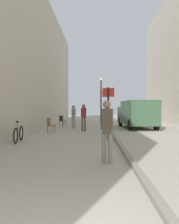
% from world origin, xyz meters
% --- Properties ---
extents(ground_plane, '(80.00, 80.00, 0.00)m').
position_xyz_m(ground_plane, '(0.00, 12.00, 0.00)').
color(ground_plane, '#A8A093').
extents(building_facade_left, '(3.62, 40.00, 11.09)m').
position_xyz_m(building_facade_left, '(-5.41, 12.00, 5.54)').
color(building_facade_left, '#BCB29E').
rests_on(building_facade_left, ground_plane).
extents(kerb_strip, '(0.16, 40.00, 0.12)m').
position_xyz_m(kerb_strip, '(1.58, 12.00, 0.06)').
color(kerb_strip, gray).
rests_on(kerb_strip, ground_plane).
extents(pedestrian_main_foreground, '(0.34, 0.27, 1.79)m').
position_xyz_m(pedestrian_main_foreground, '(-1.16, 15.42, 1.03)').
color(pedestrian_main_foreground, gray).
rests_on(pedestrian_main_foreground, ground_plane).
extents(pedestrian_mid_block, '(0.37, 0.24, 1.84)m').
position_xyz_m(pedestrian_mid_block, '(-0.26, 13.29, 1.07)').
color(pedestrian_mid_block, brown).
rests_on(pedestrian_mid_block, ground_plane).
extents(pedestrian_far_crossing, '(0.35, 0.25, 1.79)m').
position_xyz_m(pedestrian_far_crossing, '(0.89, 4.45, 1.04)').
color(pedestrian_far_crossing, gray).
rests_on(pedestrian_far_crossing, ground_plane).
extents(delivery_van, '(2.47, 5.43, 2.14)m').
position_xyz_m(delivery_van, '(3.76, 15.76, 1.16)').
color(delivery_van, '#335138').
rests_on(delivery_van, ground_plane).
extents(street_sign_post, '(0.59, 0.18, 2.60)m').
position_xyz_m(street_sign_post, '(1.18, 9.21, 1.55)').
color(street_sign_post, black).
rests_on(street_sign_post, ground_plane).
extents(lamp_post, '(0.28, 0.28, 4.76)m').
position_xyz_m(lamp_post, '(1.10, 21.99, 2.72)').
color(lamp_post, black).
rests_on(lamp_post, ground_plane).
extents(bicycle_leaning, '(0.24, 1.77, 0.98)m').
position_xyz_m(bicycle_leaning, '(-3.01, 8.37, 0.38)').
color(bicycle_leaning, black).
rests_on(bicycle_leaning, ground_plane).
extents(cafe_chair_near_window, '(0.62, 0.62, 0.94)m').
position_xyz_m(cafe_chair_near_window, '(-2.33, 17.22, 0.55)').
color(cafe_chair_near_window, black).
rests_on(cafe_chair_near_window, ground_plane).
extents(cafe_chair_by_doorway, '(0.53, 0.53, 0.94)m').
position_xyz_m(cafe_chair_by_doorway, '(-2.34, 12.31, 0.55)').
color(cafe_chair_by_doorway, brown).
rests_on(cafe_chair_by_doorway, ground_plane).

